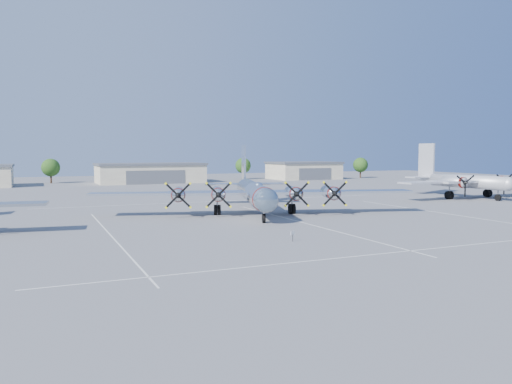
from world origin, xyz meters
name	(u,v)px	position (x,y,z in m)	size (l,w,h in m)	color
ground	(289,219)	(0.00, 0.00, 0.00)	(260.00, 260.00, 0.00)	#5D5D60
parking_lines	(296,221)	(0.00, -1.75, 0.01)	(60.00, 50.08, 0.01)	silver
hangar_center	(150,173)	(0.00, 81.96, 2.71)	(28.60, 14.60, 5.40)	#B3A78E
hangar_east	(304,170)	(48.00, 81.96, 2.71)	(20.60, 14.60, 5.40)	#B3A78E
tree_west	(51,168)	(-25.00, 90.00, 4.22)	(4.80, 4.80, 6.64)	#382619
tree_east	(243,166)	(30.00, 88.00, 4.22)	(4.80, 4.80, 6.64)	#382619
tree_far_east	(360,165)	(68.00, 80.00, 4.22)	(4.80, 4.80, 6.64)	#382619
main_bomber_b29	(253,213)	(-1.46, 7.81, 0.00)	(42.73, 29.22, 9.45)	white
twin_engine_east	(463,197)	(43.12, 13.53, 0.00)	(31.72, 22.81, 10.06)	#B9B9BE
info_placard	(293,234)	(-6.99, -14.07, 0.70)	(0.51, 0.20, 1.00)	black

